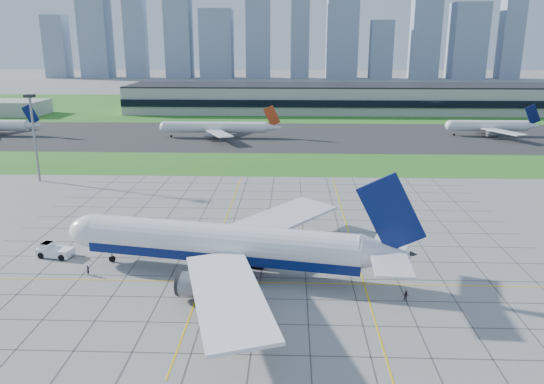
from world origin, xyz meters
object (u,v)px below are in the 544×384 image
object	(u,v)px
pushback_tug	(54,251)
crew_far	(406,296)
light_mast	(33,127)
distant_jet_2	(490,126)
distant_jet_1	(217,127)
airliner	(224,244)
crew_near	(88,270)

from	to	relation	value
pushback_tug	crew_far	bearing A→B (deg)	-3.03
light_mast	distant_jet_2	world-z (taller)	light_mast
crew_far	distant_jet_1	bearing A→B (deg)	116.84
distant_jet_2	distant_jet_1	bearing A→B (deg)	-175.90
light_mast	distant_jet_2	distance (m)	183.45
airliner	distant_jet_2	bearing A→B (deg)	66.95
light_mast	pushback_tug	bearing A→B (deg)	-62.69
light_mast	crew_far	distance (m)	119.85
crew_near	airliner	bearing A→B (deg)	-80.60
light_mast	distant_jet_2	size ratio (longest dim) A/B	0.60
pushback_tug	crew_near	distance (m)	12.72
pushback_tug	crew_far	xyz separation A→B (m)	(64.57, -15.96, -0.36)
crew_far	pushback_tug	bearing A→B (deg)	174.04
light_mast	distant_jet_1	world-z (taller)	light_mast
pushback_tug	airliner	bearing A→B (deg)	0.26
airliner	pushback_tug	distance (m)	34.99
airliner	distant_jet_1	size ratio (longest dim) A/B	1.29
airliner	crew_near	distance (m)	24.88
light_mast	pushback_tug	world-z (taller)	light_mast
crew_near	crew_far	xyz separation A→B (m)	(54.82, -7.80, -0.07)
airliner	pushback_tug	xyz separation A→B (m)	(-34.13, 6.39, -4.36)
light_mast	pushback_tug	distance (m)	65.74
crew_far	distant_jet_1	size ratio (longest dim) A/B	0.03
light_mast	crew_far	bearing A→B (deg)	-37.79
light_mast	airliner	world-z (taller)	light_mast
light_mast	crew_near	bearing A→B (deg)	-58.97
airliner	crew_far	bearing A→B (deg)	-6.61
light_mast	crew_far	world-z (taller)	light_mast
crew_far	distant_jet_2	world-z (taller)	distant_jet_2
pushback_tug	crew_near	size ratio (longest dim) A/B	5.40
pushback_tug	distant_jet_1	world-z (taller)	distant_jet_1
distant_jet_2	crew_near	bearing A→B (deg)	-129.61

